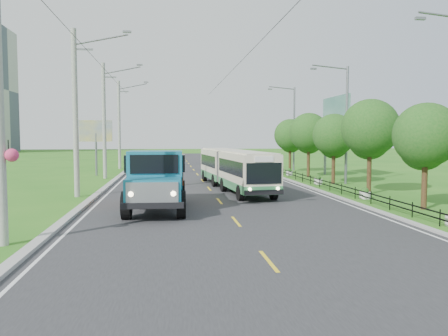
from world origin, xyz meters
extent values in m
plane|color=#276718|center=(0.00, 0.00, 0.00)|extent=(240.00, 240.00, 0.00)
cube|color=#28282B|center=(0.00, 20.00, 0.01)|extent=(14.00, 120.00, 0.02)
cube|color=#9E9E99|center=(-7.20, 20.00, 0.07)|extent=(0.40, 120.00, 0.15)
cube|color=#9E9E99|center=(7.15, 20.00, 0.05)|extent=(0.30, 120.00, 0.10)
cube|color=silver|center=(-6.65, 20.00, 0.02)|extent=(0.12, 120.00, 0.00)
cube|color=silver|center=(6.65, 20.00, 0.02)|extent=(0.12, 120.00, 0.00)
cube|color=yellow|center=(0.00, 0.00, 0.02)|extent=(0.12, 2.20, 0.00)
cube|color=black|center=(8.00, 14.00, 0.30)|extent=(0.04, 40.00, 0.60)
sphere|color=#D83366|center=(-7.95, -3.00, 3.00)|extent=(0.44, 0.44, 0.44)
cylinder|color=gray|center=(-8.30, 9.00, 5.00)|extent=(0.32, 0.32, 10.00)
cube|color=slate|center=(-7.80, 9.00, 8.80)|extent=(1.20, 0.10, 0.10)
cube|color=slate|center=(-5.20, 9.00, 9.90)|extent=(0.50, 0.18, 0.12)
cylinder|color=gray|center=(-8.30, 21.00, 5.00)|extent=(0.32, 0.32, 10.00)
cube|color=slate|center=(-7.80, 21.00, 8.80)|extent=(1.20, 0.10, 0.10)
cube|color=slate|center=(-5.20, 21.00, 9.90)|extent=(0.50, 0.18, 0.12)
cylinder|color=gray|center=(-8.30, 33.00, 5.00)|extent=(0.32, 0.32, 10.00)
cube|color=slate|center=(-7.80, 33.00, 8.80)|extent=(1.20, 0.10, 0.10)
cube|color=slate|center=(-5.20, 33.00, 9.90)|extent=(0.50, 0.18, 0.12)
cylinder|color=#382314|center=(9.80, 2.00, 1.48)|extent=(0.28, 0.28, 2.97)
sphere|color=#174F16|center=(9.80, 2.00, 3.71)|extent=(3.18, 3.18, 3.18)
sphere|color=#174F16|center=(10.00, 2.50, 3.07)|extent=(2.33, 2.33, 2.33)
cylinder|color=#382314|center=(9.80, 8.00, 1.68)|extent=(0.28, 0.28, 3.36)
sphere|color=#174F16|center=(9.80, 8.00, 4.20)|extent=(3.60, 3.60, 3.60)
sphere|color=#174F16|center=(10.00, 8.50, 3.48)|extent=(2.64, 2.64, 2.64)
cylinder|color=#382314|center=(9.80, 14.00, 1.51)|extent=(0.28, 0.28, 3.02)
sphere|color=#174F16|center=(9.80, 14.00, 3.78)|extent=(3.24, 3.24, 3.24)
sphere|color=#174F16|center=(10.00, 14.50, 3.13)|extent=(2.38, 2.38, 2.38)
cylinder|color=#382314|center=(9.80, 20.00, 1.62)|extent=(0.28, 0.28, 3.25)
sphere|color=#174F16|center=(9.80, 20.00, 4.06)|extent=(3.48, 3.48, 3.48)
sphere|color=#174F16|center=(10.00, 20.50, 3.36)|extent=(2.55, 2.55, 2.55)
cylinder|color=#382314|center=(9.80, 26.00, 1.54)|extent=(0.28, 0.28, 3.08)
sphere|color=#174F16|center=(9.80, 26.00, 3.85)|extent=(3.30, 3.30, 3.30)
sphere|color=#174F16|center=(10.00, 26.50, 3.19)|extent=(2.42, 2.42, 2.42)
cylinder|color=slate|center=(9.40, 0.00, 8.90)|extent=(2.80, 0.10, 0.34)
cube|color=slate|center=(8.10, 0.00, 8.75)|extent=(0.45, 0.16, 0.12)
cylinder|color=slate|center=(10.80, 14.00, 4.50)|extent=(0.20, 0.20, 9.00)
cylinder|color=slate|center=(9.40, 14.00, 8.90)|extent=(2.80, 0.10, 0.34)
cube|color=slate|center=(8.10, 14.00, 8.75)|extent=(0.45, 0.16, 0.12)
cylinder|color=slate|center=(10.80, 28.00, 4.50)|extent=(0.20, 0.20, 9.00)
cylinder|color=slate|center=(9.40, 28.00, 8.90)|extent=(2.80, 0.10, 0.34)
cube|color=slate|center=(8.10, 28.00, 8.75)|extent=(0.45, 0.16, 0.12)
cylinder|color=silver|center=(8.60, 6.00, 0.20)|extent=(0.64, 0.64, 0.40)
sphere|color=#174F16|center=(8.60, 6.00, 0.45)|extent=(0.44, 0.44, 0.44)
cylinder|color=silver|center=(8.60, 14.00, 0.20)|extent=(0.64, 0.64, 0.40)
sphere|color=#174F16|center=(8.60, 14.00, 0.45)|extent=(0.44, 0.44, 0.44)
cylinder|color=silver|center=(8.60, 22.00, 0.20)|extent=(0.64, 0.64, 0.40)
sphere|color=#174F16|center=(8.60, 22.00, 0.45)|extent=(0.44, 0.44, 0.44)
cylinder|color=slate|center=(-9.50, 24.00, 2.00)|extent=(0.20, 0.20, 4.00)
cube|color=yellow|center=(-9.50, 24.00, 4.20)|extent=(3.00, 0.15, 2.00)
cylinder|color=slate|center=(12.30, 17.50, 2.50)|extent=(0.24, 0.24, 5.00)
cylinder|color=slate|center=(12.30, 22.50, 2.50)|extent=(0.24, 0.24, 5.00)
cube|color=#144C47|center=(12.30, 20.00, 5.80)|extent=(0.20, 6.00, 3.00)
cube|color=#338149|center=(1.98, 8.16, 0.70)|extent=(2.81, 6.78, 0.48)
cube|color=beige|center=(1.98, 8.16, 1.79)|extent=(2.81, 6.78, 1.70)
cube|color=black|center=(1.98, 8.16, 1.80)|extent=(2.79, 6.26, 0.84)
cube|color=#338149|center=(1.30, 15.39, 0.70)|extent=(2.77, 6.34, 0.48)
cube|color=beige|center=(1.30, 15.39, 1.79)|extent=(2.77, 6.34, 1.70)
cube|color=black|center=(1.30, 15.39, 1.80)|extent=(2.75, 5.82, 0.84)
cube|color=#4C4C4C|center=(1.63, 11.88, 1.55)|extent=(2.14, 1.07, 2.09)
cube|color=black|center=(2.29, 4.86, 1.65)|extent=(1.98, 0.24, 1.14)
cylinder|color=black|center=(1.18, 6.01, 0.46)|extent=(0.37, 0.94, 0.92)
cylinder|color=black|center=(3.16, 6.19, 0.46)|extent=(0.37, 0.94, 0.92)
cylinder|color=black|center=(0.78, 10.30, 0.46)|extent=(0.37, 0.94, 0.92)
cylinder|color=black|center=(2.76, 10.49, 0.46)|extent=(0.37, 0.94, 0.92)
cylinder|color=black|center=(0.50, 13.28, 0.46)|extent=(0.37, 0.94, 0.92)
cylinder|color=black|center=(2.48, 13.47, 0.46)|extent=(0.37, 0.94, 0.92)
cylinder|color=black|center=(0.12, 17.31, 0.46)|extent=(0.37, 0.94, 0.92)
cylinder|color=black|center=(2.11, 17.50, 0.46)|extent=(0.37, 0.94, 0.92)
cube|color=#166B89|center=(-3.48, 0.92, 1.25)|extent=(2.43, 1.66, 1.13)
cube|color=#166B89|center=(-3.43, 2.62, 1.82)|extent=(2.55, 1.89, 2.27)
cube|color=black|center=(-3.43, 2.62, 2.38)|extent=(2.79, 1.56, 0.79)
cube|color=black|center=(-3.40, 3.52, 0.74)|extent=(1.34, 6.84, 0.28)
cube|color=#D25A13|center=(-3.34, 5.45, 1.87)|extent=(2.71, 3.48, 1.48)
cylinder|color=black|center=(-4.67, 1.18, 0.62)|extent=(0.44, 1.26, 1.25)
cylinder|color=black|center=(-2.29, 1.11, 0.62)|extent=(0.44, 1.26, 1.25)
cylinder|color=black|center=(-4.53, 5.72, 0.62)|extent=(0.44, 1.26, 1.25)
cylinder|color=black|center=(-2.15, 5.64, 0.62)|extent=(0.44, 1.26, 1.25)
camera|label=1|loc=(-2.88, -18.11, 3.58)|focal=35.00mm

